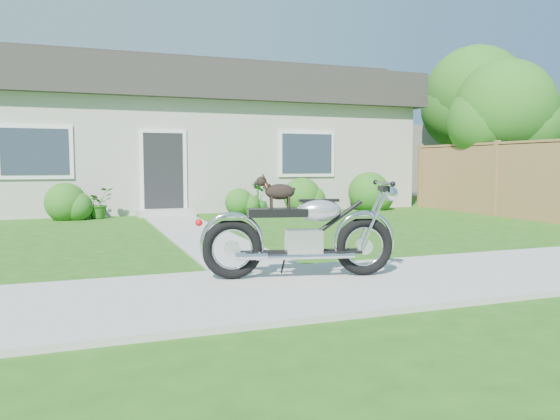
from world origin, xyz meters
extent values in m
plane|color=#235114|center=(0.00, 0.00, 0.00)|extent=(80.00, 80.00, 0.00)
cube|color=#9E9B93|center=(0.00, 0.00, 0.02)|extent=(24.00, 2.20, 0.04)
cube|color=#9E9B93|center=(-1.50, 5.00, 0.01)|extent=(1.20, 8.00, 0.03)
cube|color=beige|center=(0.00, 12.00, 1.50)|extent=(12.00, 6.00, 3.00)
cube|color=#2D2B28|center=(0.00, 12.00, 3.50)|extent=(12.60, 6.60, 1.00)
cube|color=#2D2B28|center=(0.00, 12.00, 4.20)|extent=(12.60, 2.00, 0.60)
cube|color=black|center=(-1.50, 8.97, 1.05)|extent=(1.00, 0.06, 2.10)
cube|color=#9E9B93|center=(-1.50, 8.62, 0.08)|extent=(1.40, 0.70, 0.16)
cube|color=#2D3847|center=(-4.50, 8.97, 1.60)|extent=(1.70, 0.05, 1.30)
cube|color=#2D3847|center=(2.50, 8.97, 1.60)|extent=(1.70, 0.05, 1.30)
cube|color=#996D44|center=(6.30, 5.75, 0.90)|extent=(0.08, 6.50, 1.80)
cube|color=#996D44|center=(6.30, 9.00, 0.95)|extent=(0.12, 0.12, 1.90)
cube|color=#996D44|center=(6.30, 5.75, 0.95)|extent=(0.12, 0.12, 1.90)
cube|color=#996D44|center=(6.30, 5.75, 1.82)|extent=(0.08, 6.50, 0.08)
cylinder|color=#3D2B1C|center=(7.42, 6.75, 1.13)|extent=(0.28, 0.28, 2.25)
sphere|color=#275F19|center=(7.42, 6.75, 2.80)|extent=(2.70, 2.70, 2.70)
sphere|color=#275F19|center=(7.82, 6.45, 2.34)|extent=(1.98, 1.98, 1.98)
cylinder|color=#3D2B1C|center=(9.72, 10.72, 1.49)|extent=(0.28, 0.28, 2.97)
sphere|color=#275F19|center=(9.72, 10.72, 3.68)|extent=(3.56, 3.56, 3.56)
sphere|color=#275F19|center=(10.12, 10.42, 3.09)|extent=(2.61, 2.61, 2.61)
sphere|color=#275F19|center=(-3.85, 8.50, 0.40)|extent=(0.95, 0.95, 0.95)
sphere|color=#275F19|center=(0.37, 8.50, 0.31)|extent=(0.73, 0.73, 0.73)
sphere|color=#275F19|center=(2.16, 8.50, 0.43)|extent=(1.02, 1.02, 1.02)
sphere|color=#275F19|center=(4.23, 8.50, 0.50)|extent=(1.17, 1.17, 1.17)
imported|color=#245C18|center=(-3.12, 8.55, 0.37)|extent=(0.88, 0.85, 0.74)
imported|color=#236C1D|center=(0.92, 8.55, 0.40)|extent=(0.56, 0.56, 0.80)
torus|color=black|center=(-0.52, 0.22, 0.38)|extent=(0.68, 0.25, 0.67)
torus|color=black|center=(-1.99, 0.54, 0.38)|extent=(0.68, 0.25, 0.67)
cube|color=#BBBBC0|center=(-1.21, 0.37, 0.42)|extent=(0.44, 0.32, 0.30)
ellipsoid|color=#BBBBC0|center=(-1.04, 0.33, 0.79)|extent=(0.56, 0.39, 0.26)
cube|color=black|center=(-1.50, 0.43, 0.78)|extent=(0.69, 0.39, 0.09)
cube|color=silver|center=(-0.52, 0.22, 0.72)|extent=(0.32, 0.20, 0.03)
cube|color=silver|center=(-1.99, 0.54, 0.72)|extent=(0.32, 0.20, 0.03)
cylinder|color=silver|center=(-0.31, 0.17, 1.09)|extent=(0.16, 0.59, 0.03)
sphere|color=silver|center=(-0.23, 0.15, 0.98)|extent=(0.20, 0.20, 0.17)
cylinder|color=silver|center=(-1.23, 0.24, 0.29)|extent=(1.09, 0.29, 0.06)
ellipsoid|color=black|center=(-1.47, 0.42, 1.00)|extent=(0.36, 0.22, 0.17)
sphere|color=black|center=(-1.67, 0.47, 1.12)|extent=(0.13, 0.13, 0.11)
cylinder|color=black|center=(-1.56, 0.48, 0.89)|extent=(0.03, 0.03, 0.14)
cylinder|color=black|center=(-1.57, 0.41, 0.89)|extent=(0.03, 0.03, 0.14)
cylinder|color=black|center=(-1.37, 0.44, 0.89)|extent=(0.03, 0.03, 0.14)
cylinder|color=black|center=(-1.38, 0.36, 0.89)|extent=(0.03, 0.03, 0.14)
torus|color=#C95735|center=(-1.62, 0.46, 1.07)|extent=(0.07, 0.10, 0.09)
camera|label=1|loc=(-3.56, -5.22, 1.31)|focal=35.00mm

